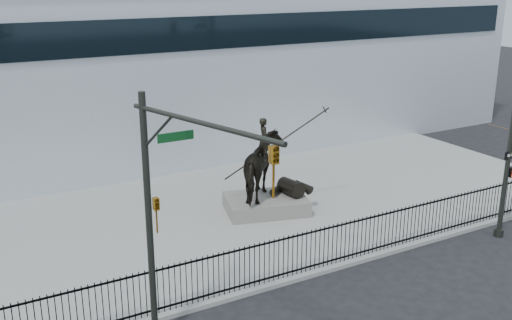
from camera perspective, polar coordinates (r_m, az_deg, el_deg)
ground at (r=20.42m, az=9.80°, el=-11.40°), size 120.00×120.00×0.00m
plaza at (r=25.60m, az=-0.11°, el=-4.81°), size 30.00×12.00×0.15m
building at (r=35.99m, az=-10.47°, el=8.72°), size 44.00×14.00×9.00m
picket_fence at (r=20.88m, az=7.75°, el=-7.85°), size 22.10×0.10×1.50m
statue_plinth at (r=25.22m, az=0.96°, el=-4.23°), size 3.80×3.09×0.62m
equestrian_statue at (r=24.68m, az=1.12°, el=-0.74°), size 4.10×3.13×3.59m
traffic_signal_left at (r=15.04m, az=-8.28°, el=-5.14°), size 1.52×4.84×7.00m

